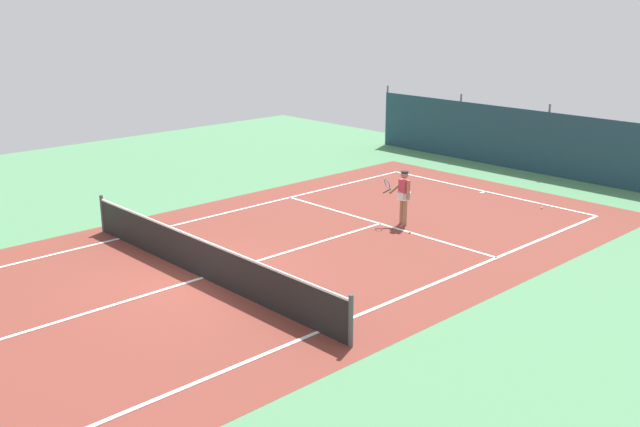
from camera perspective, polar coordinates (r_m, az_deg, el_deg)
The scene contains 7 objects.
ground_plane at distance 18.05m, azimuth -9.10°, elevation -4.99°, with size 36.00×36.00×0.00m, color #4C8456.
court_surface at distance 18.05m, azimuth -9.10°, elevation -4.98°, with size 11.02×26.60×0.01m.
tennis_net at distance 17.87m, azimuth -9.18°, elevation -3.46°, with size 10.12×0.10×1.10m.
back_fence at distance 29.73m, azimuth 17.58°, elevation 4.34°, with size 16.30×0.98×2.70m.
tennis_player at distance 21.79m, azimuth 6.52°, elevation 1.55°, with size 0.83×0.66×1.64m.
tennis_ball_near_player at distance 24.59m, azimuth 16.89°, elevation 0.43°, with size 0.07×0.07×0.07m, color #CCDB33.
tennis_ball_midcourt at distance 21.27m, azimuth 7.02°, elevation -1.46°, with size 0.07×0.07×0.07m, color #CCDB33.
Camera 1 is at (14.00, -9.32, 6.57)m, focal length 41.04 mm.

